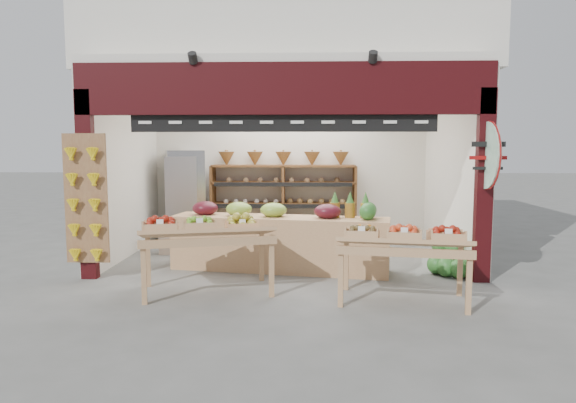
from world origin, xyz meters
The scene contains 11 objects.
ground centered at (0.00, 0.00, 0.00)m, with size 60.00×60.00×0.00m, color #63635E.
shop_structure centered at (0.00, 1.61, 3.92)m, with size 6.36×5.12×5.40m.
banana_board centered at (-2.73, -1.17, 1.12)m, with size 0.60×0.15×1.80m.
gift_sign centered at (2.75, -1.15, 1.75)m, with size 0.04×0.93×0.92m.
back_shelving centered at (-0.12, 1.97, 1.11)m, with size 2.86×0.47×1.78m.
refrigerator centered at (-2.05, 1.85, 0.90)m, with size 0.70×0.70×1.80m, color #ACAFB3.
cardboard_stack centered at (-1.77, 0.68, 0.21)m, with size 0.96×0.69×0.58m.
mid_counter centered at (-0.09, -0.47, 0.45)m, with size 3.34×1.20×1.04m.
display_table_left centered at (-1.06, -1.68, 0.82)m, with size 1.82×1.29×1.05m.
display_table_right centered at (1.49, -2.01, 0.78)m, with size 1.66×1.10×0.99m.
watermelon_pile centered at (2.45, -0.66, 0.21)m, with size 0.69×0.71×0.54m.
Camera 1 is at (0.32, -8.12, 1.85)m, focal length 32.00 mm.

